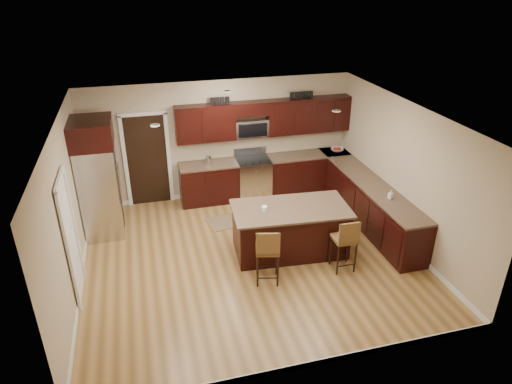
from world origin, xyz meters
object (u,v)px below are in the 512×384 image
object	(u,v)px
island	(290,231)
stool_right	(346,239)
range	(253,177)
stool_left	(268,250)
refrigerator	(98,177)

from	to	relation	value
island	stool_right	distance (m)	1.13
range	stool_left	bearing A→B (deg)	-100.37
stool_right	island	bearing A→B (deg)	131.78
island	refrigerator	bearing A→B (deg)	158.33
range	stool_right	xyz separation A→B (m)	(0.80, -3.27, 0.17)
island	stool_left	xyz separation A→B (m)	(-0.68, -0.84, 0.23)
island	stool_right	size ratio (longest dim) A/B	2.16
stool_left	refrigerator	size ratio (longest dim) A/B	0.45
range	refrigerator	xyz separation A→B (m)	(-3.30, -0.79, 0.73)
range	stool_left	xyz separation A→B (m)	(-0.60, -3.27, 0.18)
stool_right	refrigerator	world-z (taller)	refrigerator
stool_left	refrigerator	world-z (taller)	refrigerator
range	stool_left	world-z (taller)	range
refrigerator	island	bearing A→B (deg)	-25.97
island	stool_left	world-z (taller)	stool_left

